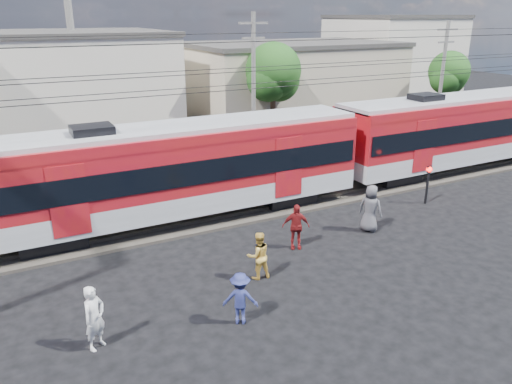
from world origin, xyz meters
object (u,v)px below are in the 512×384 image
Objects in this scene: commuter_train at (182,167)px; car_silver at (501,128)px; pedestrian_a at (94,318)px; pedestrian_c at (240,298)px; crossing_signal at (428,178)px.

car_silver is (25.35, 4.06, -1.70)m from commuter_train.
pedestrian_c is (3.87, -0.74, -0.12)m from pedestrian_a.
pedestrian_a is 0.44× the size of car_silver.
commuter_train is 32.05× the size of pedestrian_c.
crossing_signal is (11.85, 4.61, 0.49)m from pedestrian_c.
commuter_train reaches higher than crossing_signal.
commuter_train is 27.79× the size of pedestrian_a.
pedestrian_c is at bearing -98.24° from commuter_train.
pedestrian_a is at bearing 19.78° from pedestrian_c.
pedestrian_c reaches higher than car_silver.
car_silver is at bearing -14.22° from pedestrian_a.
commuter_train is 8.85m from pedestrian_a.
pedestrian_a is at bearing -166.15° from crossing_signal.
pedestrian_c is at bearing -45.24° from pedestrian_a.
crossing_signal reaches higher than pedestrian_a.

